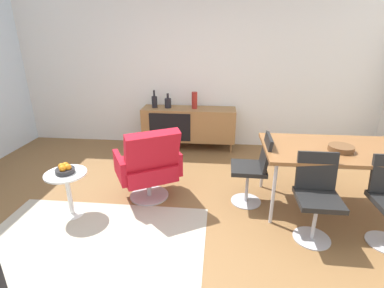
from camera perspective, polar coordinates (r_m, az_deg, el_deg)
The scene contains 14 objects.
ground_plane at distance 3.13m, azimuth -3.16°, elevation -16.45°, with size 8.32×8.32×0.00m, color brown.
wall_back at distance 5.09m, azimuth 1.04°, elevation 15.38°, with size 6.80×0.12×2.80m, color white.
sideboard at distance 5.00m, azimuth -0.66°, elevation 4.01°, with size 1.60×0.45×0.72m.
vase_cobalt at distance 5.00m, azimuth -7.50°, elevation 8.43°, with size 0.10×0.10×0.30m.
vase_sculptural_dark at distance 4.88m, azimuth 0.50°, elevation 8.72°, with size 0.10×0.10×0.28m.
vase_ceramic_small at distance 4.95m, azimuth -4.84°, elevation 8.22°, with size 0.11×0.11×0.25m.
dining_table at distance 3.52m, azimuth 27.03°, elevation -1.36°, with size 1.60×0.90×0.74m.
wooden_bowl_on_table at distance 3.43m, azimuth 27.61°, elevation -0.77°, with size 0.26×0.26×0.06m, color brown.
dining_chair_near_window at distance 3.39m, azimuth 12.25°, elevation -4.51°, with size 0.43×0.41×0.86m.
dining_chair_front_left at distance 3.02m, azimuth 23.69°, elevation -9.22°, with size 0.41×0.43×0.86m.
lounge_chair_red at distance 3.42m, azimuth -8.60°, elevation -4.05°, with size 0.88×0.87×0.95m.
side_table_round at distance 3.44m, azimuth -23.47°, elevation -8.28°, with size 0.44×0.44×0.52m.
fruit_bowl at distance 3.33m, azimuth -24.07°, elevation -4.62°, with size 0.20×0.20×0.11m.
area_rug at distance 2.99m, azimuth -20.74°, elevation -20.03°, with size 2.20×1.70×0.01m, color #B7AD99.
Camera 1 is at (0.41, -2.45, 1.90)m, focal length 26.70 mm.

